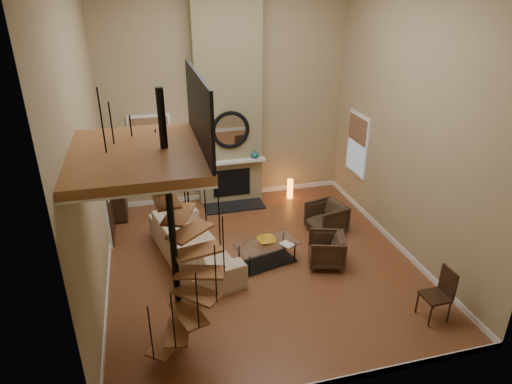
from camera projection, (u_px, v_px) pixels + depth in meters
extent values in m
cube|color=brown|center=(261.00, 262.00, 9.16)|extent=(6.00, 6.50, 0.01)
cube|color=tan|center=(226.00, 93.00, 10.85)|extent=(6.00, 0.02, 5.50)
cube|color=tan|center=(336.00, 216.00, 5.15)|extent=(6.00, 0.02, 5.50)
cube|color=tan|center=(84.00, 147.00, 7.31)|extent=(0.02, 6.50, 5.50)
cube|color=tan|center=(411.00, 121.00, 8.68)|extent=(0.02, 6.50, 5.50)
cube|color=white|center=(229.00, 194.00, 11.98)|extent=(6.00, 0.02, 0.12)
cube|color=white|center=(321.00, 384.00, 6.30)|extent=(6.00, 0.02, 0.12)
cube|color=white|center=(108.00, 282.00, 8.45)|extent=(0.02, 6.50, 0.12)
cube|color=white|center=(392.00, 240.00, 9.82)|extent=(0.02, 6.50, 0.12)
cube|color=#8C805B|center=(228.00, 95.00, 10.68)|extent=(1.60, 0.38, 5.50)
cube|color=black|center=(235.00, 206.00, 11.41)|extent=(1.50, 0.60, 0.04)
cube|color=black|center=(232.00, 183.00, 11.44)|extent=(0.95, 0.02, 0.72)
cube|color=white|center=(232.00, 162.00, 11.11)|extent=(1.70, 0.18, 0.06)
torus|color=black|center=(231.00, 130.00, 10.83)|extent=(0.94, 0.10, 0.94)
cylinder|color=white|center=(230.00, 130.00, 10.84)|extent=(0.80, 0.01, 0.80)
imported|color=black|center=(209.00, 157.00, 10.96)|extent=(0.24, 0.24, 0.25)
imported|color=#19545A|center=(255.00, 154.00, 11.23)|extent=(0.20, 0.20, 0.21)
cube|color=white|center=(151.00, 145.00, 10.88)|extent=(1.02, 0.04, 1.52)
cube|color=#8C9EB2|center=(151.00, 146.00, 10.86)|extent=(0.90, 0.01, 1.40)
cube|color=#966643|center=(150.00, 137.00, 10.76)|extent=(0.90, 0.01, 0.98)
cube|color=white|center=(358.00, 145.00, 10.92)|extent=(0.04, 1.02, 1.52)
cube|color=#8C9EB2|center=(357.00, 145.00, 10.91)|extent=(0.01, 0.90, 1.40)
cube|color=#966643|center=(358.00, 130.00, 10.75)|extent=(0.01, 0.90, 0.63)
cube|color=white|center=(106.00, 195.00, 9.62)|extent=(0.06, 1.05, 2.16)
cube|color=#311C10|center=(108.00, 196.00, 9.64)|extent=(0.05, 0.90, 2.05)
cube|color=#8C9EB2|center=(106.00, 177.00, 9.46)|extent=(0.01, 0.60, 0.90)
cube|color=#935B30|center=(137.00, 154.00, 5.75)|extent=(1.70, 2.20, 0.12)
cube|color=white|center=(138.00, 160.00, 5.78)|extent=(1.70, 2.20, 0.03)
cube|color=black|center=(199.00, 110.00, 5.71)|extent=(0.04, 2.20, 0.94)
cylinder|color=black|center=(172.00, 230.00, 6.32)|extent=(0.10, 0.10, 4.02)
cube|color=#935B30|center=(168.00, 342.00, 6.76)|extent=(0.71, 0.78, 0.04)
cylinder|color=black|center=(151.00, 333.00, 6.27)|extent=(0.02, 0.02, 0.94)
cube|color=#935B30|center=(178.00, 330.00, 6.63)|extent=(0.46, 0.77, 0.04)
cylinder|color=black|center=(173.00, 322.00, 6.10)|extent=(0.02, 0.02, 0.94)
cube|color=#935B30|center=(188.00, 314.00, 6.57)|extent=(0.55, 0.79, 0.04)
cylinder|color=black|center=(197.00, 301.00, 6.09)|extent=(0.02, 0.02, 0.94)
cube|color=#935B30|center=(197.00, 294.00, 6.57)|extent=(0.75, 0.74, 0.04)
cylinder|color=black|center=(216.00, 274.00, 6.21)|extent=(0.02, 0.02, 0.94)
cube|color=#935B30|center=(200.00, 272.00, 6.62)|extent=(0.79, 0.53, 0.04)
cylinder|color=black|center=(223.00, 245.00, 6.41)|extent=(0.02, 0.02, 0.94)
cube|color=#935B30|center=(198.00, 251.00, 6.66)|extent=(0.77, 0.48, 0.04)
cylinder|color=black|center=(219.00, 218.00, 6.61)|extent=(0.02, 0.02, 0.94)
cube|color=#935B30|center=(190.00, 231.00, 6.67)|extent=(0.77, 0.72, 0.04)
cylinder|color=black|center=(205.00, 195.00, 6.74)|extent=(0.02, 0.02, 0.94)
cube|color=#935B30|center=(179.00, 214.00, 6.62)|extent=(0.58, 0.79, 0.04)
cylinder|color=black|center=(183.00, 175.00, 6.74)|extent=(0.02, 0.02, 0.94)
cube|color=#935B30|center=(165.00, 199.00, 6.49)|extent=(0.41, 0.75, 0.04)
cylinder|color=black|center=(158.00, 160.00, 6.59)|extent=(0.02, 0.02, 0.94)
cube|color=#935B30|center=(152.00, 185.00, 6.29)|extent=(0.68, 0.79, 0.04)
cylinder|color=black|center=(133.00, 148.00, 6.31)|extent=(0.02, 0.02, 0.94)
cube|color=#935B30|center=(142.00, 172.00, 6.04)|extent=(0.80, 0.64, 0.04)
cylinder|color=black|center=(113.00, 137.00, 5.92)|extent=(0.02, 0.02, 0.94)
cube|color=#935B30|center=(137.00, 159.00, 5.77)|extent=(0.72, 0.34, 0.04)
cylinder|color=black|center=(102.00, 126.00, 5.49)|extent=(0.02, 0.02, 0.94)
cube|color=#311C10|center=(115.00, 181.00, 10.55)|extent=(0.38, 0.82, 1.83)
imported|color=tan|center=(193.00, 244.00, 9.06)|extent=(1.68, 2.92, 0.80)
imported|color=#3C2A1C|center=(329.00, 217.00, 10.18)|extent=(0.92, 0.90, 0.69)
imported|color=#3C2A1C|center=(330.00, 250.00, 8.93)|extent=(0.88, 0.87, 0.64)
cube|color=silver|center=(267.00, 244.00, 8.95)|extent=(1.36, 0.91, 0.02)
cube|color=black|center=(267.00, 262.00, 9.13)|extent=(1.23, 0.78, 0.02)
cylinder|color=black|center=(249.00, 266.00, 8.64)|extent=(0.04, 0.04, 0.46)
cylinder|color=black|center=(295.00, 252.00, 9.09)|extent=(0.04, 0.04, 0.46)
cylinder|color=black|center=(239.00, 255.00, 8.99)|extent=(0.04, 0.04, 0.46)
cylinder|color=black|center=(283.00, 242.00, 9.44)|extent=(0.04, 0.04, 0.46)
imported|color=gold|center=(266.00, 241.00, 8.97)|extent=(0.38, 0.38, 0.09)
imported|color=gray|center=(286.00, 245.00, 8.89)|extent=(0.29, 0.32, 0.03)
cylinder|color=black|center=(189.00, 217.00, 10.87)|extent=(0.35, 0.35, 0.03)
cylinder|color=black|center=(187.00, 188.00, 10.54)|extent=(0.04, 0.04, 1.51)
cylinder|color=#F2E5C6|center=(185.00, 158.00, 10.22)|extent=(0.39, 0.39, 0.31)
cylinder|color=orange|center=(290.00, 189.00, 11.80)|extent=(0.15, 0.15, 0.54)
cube|color=#311C10|center=(435.00, 297.00, 7.46)|extent=(0.42, 0.42, 0.05)
cube|color=#311C10|center=(448.00, 282.00, 7.40)|extent=(0.05, 0.39, 0.48)
cylinder|color=#311C10|center=(430.00, 316.00, 7.35)|extent=(0.03, 0.03, 0.39)
cylinder|color=#311C10|center=(449.00, 312.00, 7.44)|extent=(0.03, 0.03, 0.39)
cylinder|color=#311C10|center=(417.00, 303.00, 7.67)|extent=(0.03, 0.03, 0.39)
cylinder|color=#311C10|center=(435.00, 299.00, 7.76)|extent=(0.03, 0.03, 0.39)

